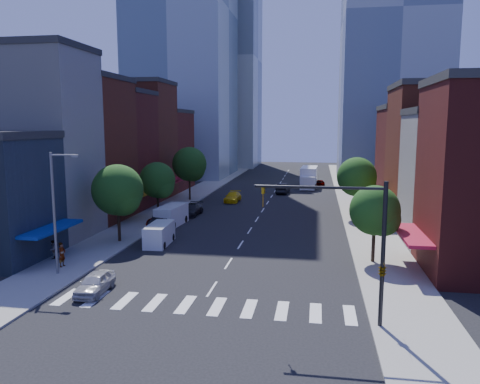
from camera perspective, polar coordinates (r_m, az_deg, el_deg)
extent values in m
plane|color=black|center=(32.60, -3.43, -11.72)|extent=(220.00, 220.00, 0.00)
cube|color=gray|center=(73.33, -6.04, -0.47)|extent=(5.00, 120.00, 0.15)
cube|color=gray|center=(70.95, 13.82, -0.96)|extent=(5.00, 120.00, 0.15)
cube|color=silver|center=(29.87, -4.75, -13.64)|extent=(19.00, 3.00, 0.01)
cube|color=#BCB8AE|center=(50.34, -24.35, 5.09)|extent=(12.00, 8.00, 18.00)
cube|color=maroon|center=(57.65, -19.61, 4.66)|extent=(12.00, 9.00, 16.00)
cube|color=#591816|center=(65.23, -15.98, 4.74)|extent=(12.00, 8.00, 15.00)
cube|color=maroon|center=(72.95, -13.15, 5.96)|extent=(12.00, 9.00, 17.00)
cube|color=#591816|center=(81.89, -10.56, 4.86)|extent=(12.00, 10.00, 13.00)
cube|color=#BCB8AE|center=(47.31, 26.70, 1.14)|extent=(12.00, 8.00, 12.00)
cube|color=maroon|center=(55.80, 24.09, 3.80)|extent=(12.00, 10.00, 15.00)
cube|color=#591816|center=(65.57, 21.85, 3.61)|extent=(12.00, 10.00, 13.00)
cube|color=#8C99A8|center=(106.66, -7.04, 21.11)|extent=(20.00, 22.00, 70.00)
cube|color=#9EA5AD|center=(94.69, 18.22, 19.34)|extent=(18.00, 20.00, 60.00)
cube|color=#9EA5AD|center=(128.43, -1.93, 15.78)|extent=(18.00, 18.00, 56.00)
cylinder|color=black|center=(26.55, 17.03, -7.35)|extent=(0.24, 0.24, 8.00)
cylinder|color=black|center=(25.58, 9.59, 0.55)|extent=(7.00, 0.16, 0.16)
imported|color=gold|center=(25.83, 2.89, -0.61)|extent=(0.22, 0.18, 1.10)
imported|color=gold|center=(26.77, 16.96, -9.00)|extent=(0.48, 2.24, 0.90)
cylinder|color=slate|center=(36.75, -21.72, -2.49)|extent=(0.20, 0.20, 9.00)
cylinder|color=slate|center=(35.73, -20.71, 4.23)|extent=(2.00, 0.14, 0.14)
cube|color=slate|center=(35.29, -19.44, 4.16)|extent=(0.50, 0.25, 0.18)
cylinder|color=black|center=(45.70, -14.55, -3.40)|extent=(0.28, 0.28, 3.92)
sphere|color=#193F12|center=(45.21, -14.69, 0.25)|extent=(4.80, 4.80, 4.80)
sphere|color=#193F12|center=(44.80, -14.11, -0.71)|extent=(3.36, 3.36, 3.36)
cylinder|color=black|center=(55.78, -9.98, -1.33)|extent=(0.28, 0.28, 3.64)
sphere|color=#193F12|center=(55.39, -10.05, 1.45)|extent=(4.20, 4.20, 4.20)
sphere|color=#193F12|center=(55.00, -9.55, 0.74)|extent=(2.94, 2.94, 2.94)
cylinder|color=black|center=(68.95, -6.15, 0.80)|extent=(0.28, 0.28, 4.20)
sphere|color=#193F12|center=(68.62, -6.19, 3.41)|extent=(5.00, 5.00, 5.00)
sphere|color=#193F12|center=(68.24, -5.76, 2.75)|extent=(3.50, 3.50, 3.50)
cylinder|color=black|center=(39.26, 15.96, -5.78)|extent=(0.28, 0.28, 3.36)
sphere|color=#193F12|center=(38.74, 16.11, -2.16)|extent=(4.00, 4.00, 4.00)
sphere|color=#193F12|center=(38.63, 17.01, -3.13)|extent=(2.80, 2.80, 2.80)
cylinder|color=black|center=(56.77, 13.94, -1.14)|extent=(0.28, 0.28, 3.92)
sphere|color=#193F12|center=(56.38, 14.05, 1.81)|extent=(4.60, 4.60, 4.60)
sphere|color=#193F12|center=(56.21, 14.66, 1.05)|extent=(3.22, 3.22, 3.22)
imported|color=#ACACB1|center=(33.04, -17.26, -10.55)|extent=(1.82, 4.12, 1.38)
imported|color=black|center=(51.18, -9.49, -3.49)|extent=(1.88, 5.01, 1.63)
imported|color=#999999|center=(52.25, -9.09, -3.26)|extent=(3.11, 5.94, 1.60)
imported|color=black|center=(58.03, -5.92, -2.15)|extent=(2.13, 4.89, 1.40)
cube|color=white|center=(44.41, -9.80, -5.10)|extent=(2.07, 4.70, 1.94)
cube|color=black|center=(42.71, -10.47, -5.27)|extent=(1.75, 1.01, 0.83)
cylinder|color=black|center=(43.35, -11.43, -6.35)|extent=(0.27, 0.71, 0.70)
cylinder|color=black|center=(42.88, -9.30, -6.46)|extent=(0.27, 0.71, 0.70)
cylinder|color=black|center=(46.26, -10.23, -5.40)|extent=(0.27, 0.71, 0.70)
cylinder|color=black|center=(45.81, -8.23, -5.48)|extent=(0.27, 0.71, 0.70)
cube|color=white|center=(52.63, -8.34, -2.84)|extent=(2.51, 5.35, 2.18)
cube|color=black|center=(50.79, -9.20, -2.90)|extent=(2.00, 1.20, 0.93)
cylinder|color=black|center=(51.56, -10.04, -3.93)|extent=(0.33, 0.81, 0.79)
cylinder|color=black|center=(50.83, -8.12, -4.07)|extent=(0.33, 0.81, 0.79)
cylinder|color=black|center=(54.72, -8.52, -3.19)|extent=(0.33, 0.81, 0.79)
cylinder|color=black|center=(54.03, -6.69, -3.30)|extent=(0.33, 0.81, 0.79)
imported|color=yellow|center=(67.80, -0.89, -0.61)|extent=(2.00, 4.84, 1.40)
imported|color=black|center=(76.42, 5.27, 0.45)|extent=(2.11, 5.05, 1.62)
imported|color=#999999|center=(85.56, 9.72, 1.08)|extent=(1.93, 3.89, 1.28)
cube|color=white|center=(84.48, 8.40, 1.81)|extent=(2.99, 7.42, 3.60)
cube|color=white|center=(80.30, 8.22, 1.08)|extent=(2.55, 2.12, 2.25)
cylinder|color=black|center=(81.36, 7.38, 0.67)|extent=(0.38, 1.03, 1.01)
cylinder|color=black|center=(81.22, 9.12, 0.62)|extent=(0.38, 1.03, 1.01)
cylinder|color=black|center=(86.38, 7.63, 1.10)|extent=(0.38, 1.03, 1.01)
cylinder|color=black|center=(86.25, 9.27, 1.06)|extent=(0.38, 1.03, 1.01)
imported|color=#999999|center=(39.16, -20.89, -7.13)|extent=(0.52, 0.74, 1.92)
imported|color=#999999|center=(41.69, -21.85, -6.53)|extent=(0.60, 0.76, 1.54)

